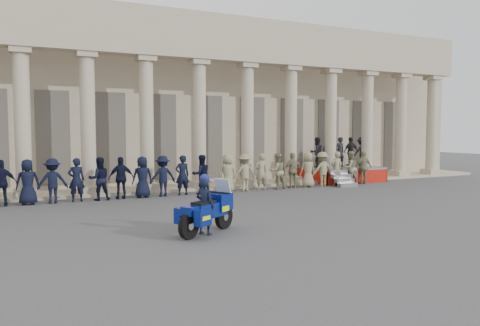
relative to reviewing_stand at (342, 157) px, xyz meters
name	(u,v)px	position (x,y,z in m)	size (l,w,h in m)	color
ground	(250,220)	(-9.99, -8.11, -1.36)	(90.00, 90.00, 0.00)	#3F3F42
building	(139,103)	(-9.99, 6.63, 3.17)	(40.00, 12.50, 9.00)	tan
officer_rank	(154,176)	(-11.36, -1.57, -0.46)	(23.92, 0.68, 1.79)	black
reviewing_stand	(342,157)	(0.00, 0.00, 0.00)	(4.19, 3.97, 2.51)	gray
motorcycle	(208,211)	(-11.96, -9.36, -0.71)	(2.07, 1.56, 1.50)	black
rider	(205,204)	(-12.07, -9.43, -0.51)	(0.63, 0.70, 1.70)	black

